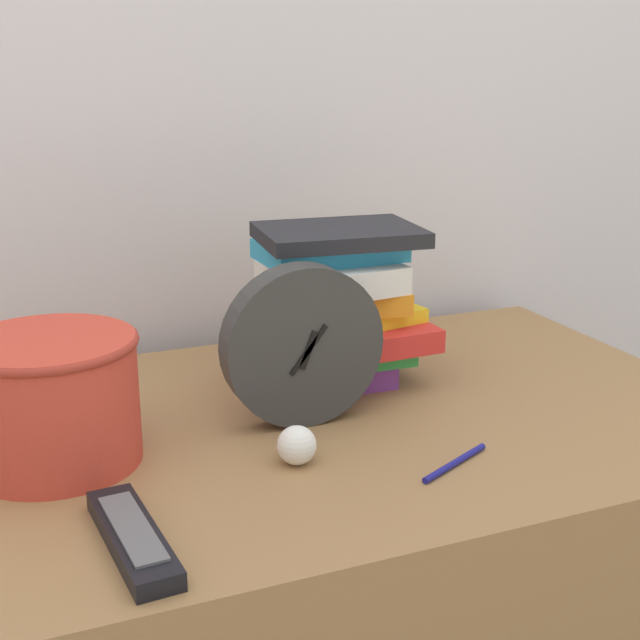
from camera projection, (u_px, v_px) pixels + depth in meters
name	position (u px, v px, depth m)	size (l,w,h in m)	color
wall_back	(151.00, 81.00, 1.39)	(6.00, 0.04, 2.40)	silver
desk_clock	(303.00, 346.00, 1.13)	(0.21, 0.04, 0.21)	#333333
book_stack	(334.00, 307.00, 1.28)	(0.26, 0.21, 0.23)	#7A3899
basket	(51.00, 397.00, 1.03)	(0.21, 0.21, 0.15)	#C63D2D
tv_remote	(133.00, 537.00, 0.87)	(0.06, 0.20, 0.02)	black
crumpled_paper_ball	(297.00, 445.00, 1.04)	(0.05, 0.05, 0.05)	white
pen	(455.00, 463.00, 1.04)	(0.11, 0.06, 0.01)	navy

